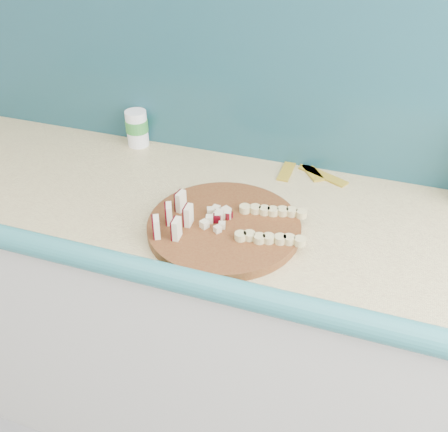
% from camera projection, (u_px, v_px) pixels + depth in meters
% --- Properties ---
extents(kitchen_counter, '(2.20, 0.63, 0.91)m').
position_uv_depth(kitchen_counter, '(235.00, 327.00, 1.57)').
color(kitchen_counter, silver).
rests_on(kitchen_counter, ground).
extents(backsplash, '(2.20, 0.02, 0.50)m').
position_uv_depth(backsplash, '(270.00, 79.00, 1.38)').
color(backsplash, teal).
rests_on(backsplash, kitchen_counter).
extents(cutting_board, '(0.44, 0.44, 0.02)m').
position_uv_depth(cutting_board, '(224.00, 226.00, 1.22)').
color(cutting_board, '#4F2310').
rests_on(cutting_board, kitchen_counter).
extents(apple_wedges, '(0.08, 0.15, 0.05)m').
position_uv_depth(apple_wedges, '(174.00, 217.00, 1.19)').
color(apple_wedges, beige).
rests_on(apple_wedges, cutting_board).
extents(apple_chunks, '(0.05, 0.06, 0.02)m').
position_uv_depth(apple_chunks, '(214.00, 219.00, 1.21)').
color(apple_chunks, beige).
rests_on(apple_chunks, cutting_board).
extents(banana_slices, '(0.18, 0.16, 0.02)m').
position_uv_depth(banana_slices, '(271.00, 224.00, 1.20)').
color(banana_slices, '#CDBD7D').
rests_on(banana_slices, cutting_board).
extents(canister, '(0.07, 0.07, 0.11)m').
position_uv_depth(canister, '(137.00, 128.00, 1.57)').
color(canister, white).
rests_on(canister, kitchen_counter).
extents(banana_peel, '(0.20, 0.17, 0.01)m').
position_uv_depth(banana_peel, '(306.00, 170.00, 1.46)').
color(banana_peel, gold).
rests_on(banana_peel, kitchen_counter).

